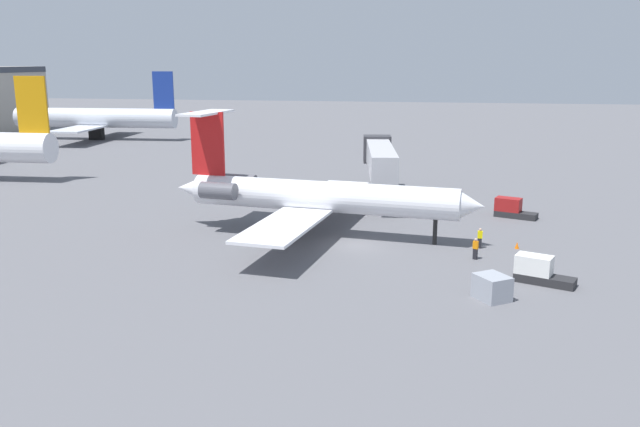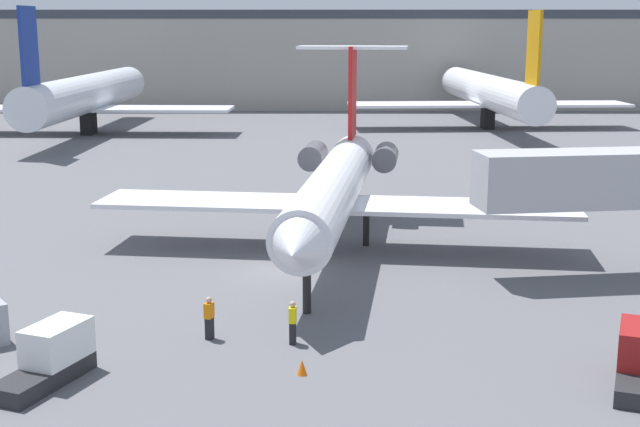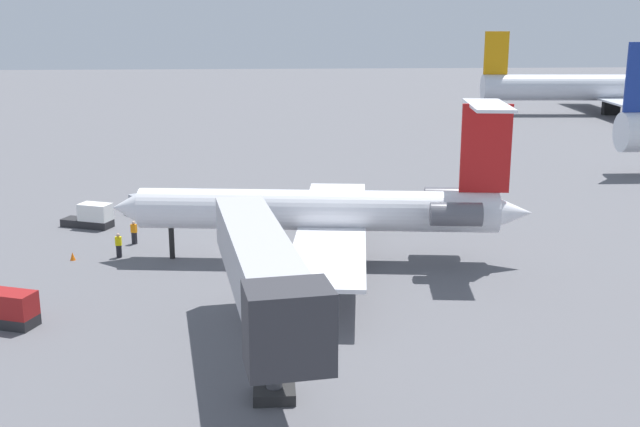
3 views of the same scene
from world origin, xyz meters
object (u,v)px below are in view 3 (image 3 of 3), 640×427
at_px(regional_jet, 331,209).
at_px(baggage_tug_lead, 92,217).
at_px(parked_airliner_west_end, 612,88).
at_px(ground_crew_loader, 134,232).
at_px(cargo_container_uld, 144,205).
at_px(jet_bridge, 264,275).
at_px(baggage_tug_trailing, 7,311).
at_px(traffic_cone_near, 73,256).
at_px(ground_crew_marshaller, 119,245).

xyz_separation_m(regional_jet, baggage_tug_lead, (-9.82, -17.82, -2.73)).
xyz_separation_m(baggage_tug_lead, parked_airliner_west_end, (-67.29, 71.20, 3.61)).
height_order(ground_crew_loader, baggage_tug_lead, baggage_tug_lead).
relative_size(regional_jet, cargo_container_uld, 10.30).
bearing_deg(ground_crew_loader, regional_jet, 70.17).
distance_m(jet_bridge, baggage_tug_trailing, 15.46).
bearing_deg(parked_airliner_west_end, regional_jet, -34.69).
distance_m(jet_bridge, traffic_cone_near, 22.33).
bearing_deg(jet_bridge, cargo_container_uld, -161.53).
height_order(ground_crew_loader, parked_airliner_west_end, parked_airliner_west_end).
xyz_separation_m(regional_jet, parked_airliner_west_end, (-77.11, 53.38, 0.87)).
bearing_deg(ground_crew_marshaller, traffic_cone_near, -81.90).
bearing_deg(baggage_tug_lead, baggage_tug_trailing, -0.40).
relative_size(ground_crew_marshaller, ground_crew_loader, 1.00).
bearing_deg(ground_crew_marshaller, parked_airliner_west_end, 138.07).
bearing_deg(traffic_cone_near, ground_crew_loader, 136.06).
height_order(jet_bridge, ground_crew_marshaller, jet_bridge).
height_order(baggage_tug_trailing, parked_airliner_west_end, parked_airliner_west_end).
bearing_deg(regional_jet, traffic_cone_near, -94.40).
distance_m(regional_jet, parked_airliner_west_end, 93.78).
height_order(ground_crew_marshaller, parked_airliner_west_end, parked_airliner_west_end).
distance_m(baggage_tug_trailing, parked_airliner_west_end, 112.67).
bearing_deg(parked_airliner_west_end, ground_crew_loader, -42.97).
bearing_deg(baggage_tug_trailing, ground_crew_marshaller, 162.76).
xyz_separation_m(baggage_tug_lead, baggage_tug_trailing, (19.84, -0.14, 0.00)).
relative_size(ground_crew_loader, baggage_tug_trailing, 0.40).
xyz_separation_m(ground_crew_loader, baggage_tug_trailing, (15.01, -4.16, -0.02)).
relative_size(cargo_container_uld, traffic_cone_near, 4.92).
distance_m(regional_jet, ground_crew_loader, 14.92).
bearing_deg(parked_airliner_west_end, baggage_tug_lead, -46.62).
relative_size(ground_crew_marshaller, parked_airliner_west_end, 0.04).
height_order(ground_crew_marshaller, cargo_container_uld, ground_crew_marshaller).
bearing_deg(regional_jet, ground_crew_loader, -109.83).
xyz_separation_m(jet_bridge, cargo_container_uld, (-30.08, -10.05, -3.86)).
bearing_deg(baggage_tug_trailing, ground_crew_loader, 164.51).
bearing_deg(regional_jet, baggage_tug_lead, -118.84).
bearing_deg(traffic_cone_near, parked_airliner_west_end, 136.99).
xyz_separation_m(ground_crew_marshaller, cargo_container_uld, (-11.99, -0.12, -0.05)).
height_order(baggage_tug_lead, cargo_container_uld, baggage_tug_lead).
bearing_deg(traffic_cone_near, regional_jet, 85.60).
xyz_separation_m(ground_crew_marshaller, traffic_cone_near, (0.43, -3.01, -0.58)).
xyz_separation_m(ground_crew_loader, traffic_cone_near, (3.64, -3.51, -0.58)).
distance_m(baggage_tug_trailing, cargo_container_uld, 24.05).
bearing_deg(baggage_tug_lead, ground_crew_loader, 39.73).
distance_m(ground_crew_marshaller, cargo_container_uld, 11.99).
distance_m(regional_jet, baggage_tug_lead, 20.53).
distance_m(baggage_tug_lead, cargo_container_uld, 5.20).
bearing_deg(jet_bridge, parked_airliner_west_end, 148.28).
bearing_deg(cargo_container_uld, baggage_tug_trailing, -8.46).
distance_m(jet_bridge, cargo_container_uld, 31.95).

